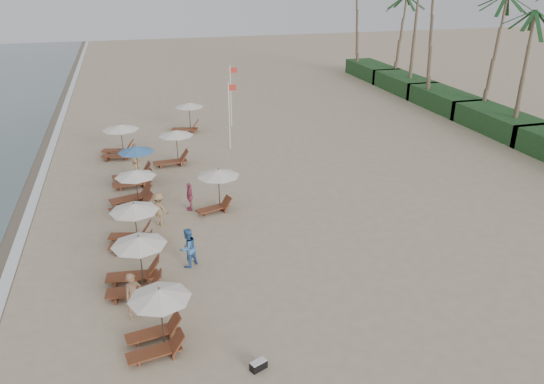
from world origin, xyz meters
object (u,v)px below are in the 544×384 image
object	(u,v)px
beachgoer_far_a	(190,196)
duffel_bag	(258,365)
lounger_station_5	(118,141)
lounger_station_1	(134,266)
lounger_station_0	(156,319)
lounger_station_2	(131,224)
beachgoer_mid_b	(159,209)
inland_station_0	(216,184)
flag_pole_near	(230,112)
beachgoer_near	(134,296)
beachgoer_mid_a	(188,248)
inland_station_2	(187,114)
inland_station_1	(173,146)
lounger_station_3	(131,191)
lounger_station_4	(132,168)
beachgoer_far_b	(136,168)

from	to	relation	value
beachgoer_far_a	duffel_bag	size ratio (longest dim) A/B	2.48
lounger_station_5	beachgoer_far_a	size ratio (longest dim) A/B	1.83
lounger_station_1	lounger_station_0	bearing A→B (deg)	-81.65
lounger_station_2	beachgoer_mid_b	xyz separation A→B (m)	(1.39, 1.85, -0.23)
beachgoer_mid_b	inland_station_0	bearing A→B (deg)	-125.92
lounger_station_2	flag_pole_near	xyz separation A→B (m)	(7.16, 12.72, 1.51)
beachgoer_near	beachgoer_far_a	bearing A→B (deg)	39.66
beachgoer_near	beachgoer_mid_a	distance (m)	3.88
lounger_station_2	beachgoer_near	bearing A→B (deg)	-91.02
beachgoer_mid_a	beachgoer_mid_b	xyz separation A→B (m)	(-0.86, 4.34, -0.02)
beachgoer_mid_a	beachgoer_mid_b	distance (m)	4.43
beachgoer_mid_a	beachgoer_far_a	world-z (taller)	beachgoer_mid_a
lounger_station_0	lounger_station_1	xyz separation A→B (m)	(-0.56, 3.80, -0.09)
lounger_station_0	inland_station_2	bearing A→B (deg)	80.56
inland_station_1	flag_pole_near	bearing A→B (deg)	28.63
duffel_bag	lounger_station_2	bearing A→B (deg)	110.79
lounger_station_1	lounger_station_2	distance (m)	3.70
inland_station_2	lounger_station_0	bearing A→B (deg)	-99.44
lounger_station_3	beachgoer_far_a	distance (m)	3.14
lounger_station_4	lounger_station_5	size ratio (longest dim) A/B	0.98
inland_station_0	lounger_station_4	bearing A→B (deg)	129.75
inland_station_2	flag_pole_near	size ratio (longest dim) A/B	0.59
lounger_station_4	beachgoer_far_b	world-z (taller)	lounger_station_4
lounger_station_5	beachgoer_mid_b	bearing A→B (deg)	-80.67
inland_station_1	beachgoer_far_b	xyz separation A→B (m)	(-2.46, -2.10, -0.54)
inland_station_1	duffel_bag	bearing A→B (deg)	-88.19
lounger_station_5	beachgoer_mid_a	xyz separation A→B (m)	(2.68, -15.45, -0.26)
inland_station_0	lounger_station_0	bearing A→B (deg)	-110.62
beachgoer_mid_a	beachgoer_near	bearing A→B (deg)	15.56
lounger_station_4	lounger_station_3	bearing A→B (deg)	-92.75
lounger_station_5	inland_station_0	world-z (taller)	lounger_station_5
lounger_station_4	inland_station_1	size ratio (longest dim) A/B	0.96
inland_station_0	beachgoer_mid_a	distance (m)	5.73
beachgoer_near	inland_station_0	bearing A→B (deg)	30.91
flag_pole_near	lounger_station_3	bearing A→B (deg)	-130.06
lounger_station_0	beachgoer_far_b	bearing A→B (deg)	90.25
lounger_station_5	flag_pole_near	xyz separation A→B (m)	(7.60, -0.23, 1.46)
lounger_station_0	inland_station_2	distance (m)	25.58
lounger_station_2	beachgoer_far_b	bearing A→B (deg)	86.59
lounger_station_3	inland_station_1	world-z (taller)	inland_station_1
inland_station_0	flag_pole_near	size ratio (longest dim) A/B	0.54
lounger_station_0	beachgoer_mid_b	bearing A→B (deg)	84.96
beachgoer_far_b	duffel_bag	xyz separation A→B (m)	(3.08, -17.75, -0.59)
flag_pole_near	inland_station_1	bearing A→B (deg)	-151.37
lounger_station_1	beachgoer_near	world-z (taller)	lounger_station_1
lounger_station_2	lounger_station_3	size ratio (longest dim) A/B	0.94
lounger_station_5	lounger_station_3	bearing A→B (deg)	-86.20
lounger_station_3	lounger_station_2	bearing A→B (deg)	-91.77
lounger_station_5	lounger_station_4	bearing A→B (deg)	-82.02
lounger_station_1	beachgoer_far_a	distance (m)	7.56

